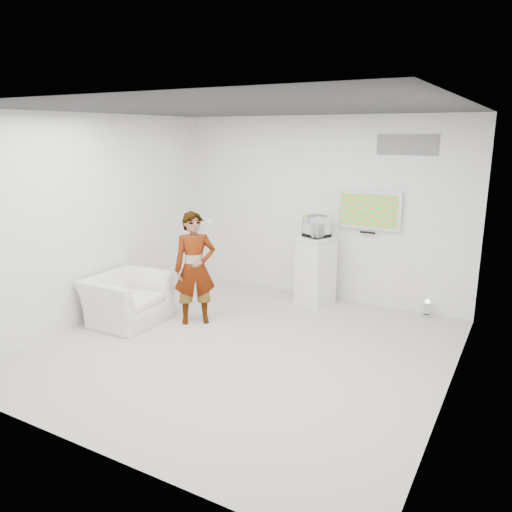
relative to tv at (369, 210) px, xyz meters
name	(u,v)px	position (x,y,z in m)	size (l,w,h in m)	color
room	(242,235)	(-0.85, -2.45, -0.05)	(5.01, 5.01, 3.00)	#B3B0A4
tv	(369,210)	(0.00, 0.00, 0.00)	(1.00, 0.08, 0.60)	silver
logo_decal	(407,145)	(0.50, 0.04, 1.00)	(0.90, 0.02, 0.30)	slate
person	(195,268)	(-1.93, -1.99, -0.73)	(0.60, 0.39, 1.65)	silver
armchair	(127,299)	(-2.82, -2.48, -1.20)	(1.09, 0.95, 0.71)	silver
pedestal	(316,270)	(-0.73, -0.34, -0.99)	(0.54, 0.54, 1.11)	silver
floor_uplight	(427,309)	(1.00, -0.11, -1.42)	(0.17, 0.17, 0.26)	silver
vitrine	(317,226)	(-0.73, -0.34, -0.27)	(0.34, 0.34, 0.34)	silver
console	(317,230)	(-0.73, -0.34, -0.33)	(0.05, 0.16, 0.22)	silver
wii_remote	(210,221)	(-1.83, -1.72, -0.07)	(0.04, 0.15, 0.04)	silver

